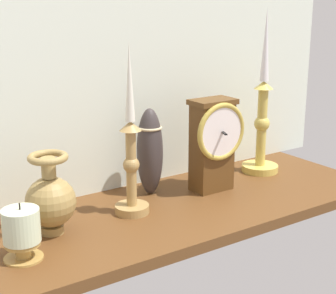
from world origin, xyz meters
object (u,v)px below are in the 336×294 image
object	(u,v)px
brass_vase_bulbous	(50,198)
candlestick_tall_center	(262,121)
tall_ceramic_vase	(150,151)
candlestick_tall_left	(131,157)
pillar_candle_front	(22,232)
mantel_clock	(214,142)

from	to	relation	value
brass_vase_bulbous	candlestick_tall_center	bearing A→B (deg)	4.94
candlestick_tall_center	tall_ceramic_vase	distance (cm)	33.32
candlestick_tall_left	brass_vase_bulbous	xyz separation A→B (cm)	(-18.24, 0.03, -5.26)
pillar_candle_front	tall_ceramic_vase	size ratio (longest dim) A/B	0.52
candlestick_tall_left	pillar_candle_front	bearing A→B (deg)	-164.74
mantel_clock	tall_ceramic_vase	distance (cm)	15.20
candlestick_tall_center	brass_vase_bulbous	distance (cm)	61.51
pillar_candle_front	tall_ceramic_vase	world-z (taller)	tall_ceramic_vase
mantel_clock	candlestick_tall_left	size ratio (longest dim) A/B	0.60
mantel_clock	pillar_candle_front	distance (cm)	51.21
candlestick_tall_center	pillar_candle_front	world-z (taller)	candlestick_tall_center
mantel_clock	pillar_candle_front	xyz separation A→B (cm)	(-50.05, -8.53, -6.71)
brass_vase_bulbous	pillar_candle_front	size ratio (longest dim) A/B	1.53
brass_vase_bulbous	candlestick_tall_left	bearing A→B (deg)	-0.11
candlestick_tall_left	candlestick_tall_center	xyz separation A→B (cm)	(42.71, 5.30, 1.13)
candlestick_tall_left	pillar_candle_front	size ratio (longest dim) A/B	3.44
mantel_clock	candlestick_tall_center	distance (cm)	19.94
mantel_clock	brass_vase_bulbous	size ratio (longest dim) A/B	1.36
brass_vase_bulbous	pillar_candle_front	world-z (taller)	brass_vase_bulbous
mantel_clock	tall_ceramic_vase	xyz separation A→B (cm)	(-13.63, 6.55, -1.49)
candlestick_tall_left	mantel_clock	bearing A→B (deg)	3.01
candlestick_tall_left	pillar_candle_front	xyz separation A→B (cm)	(-26.78, -7.30, -7.35)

